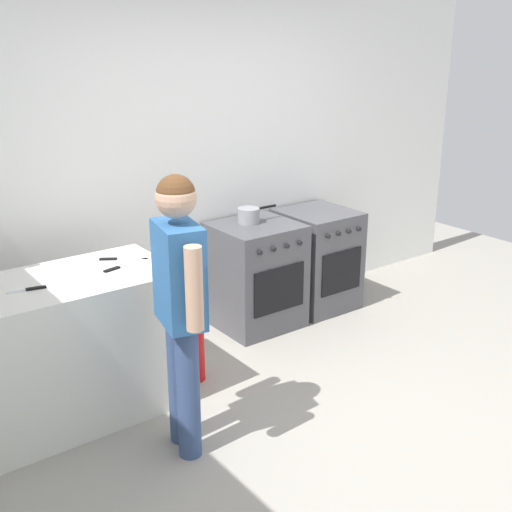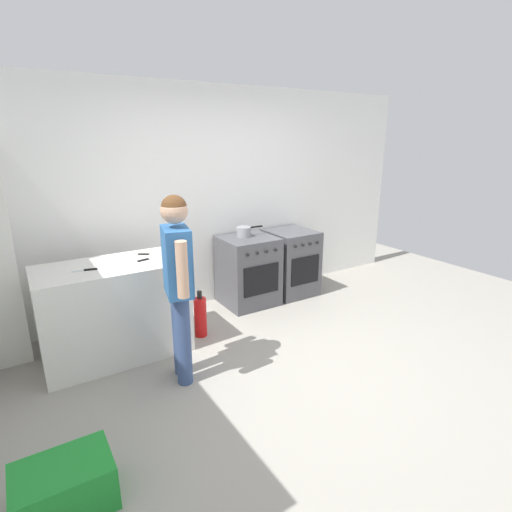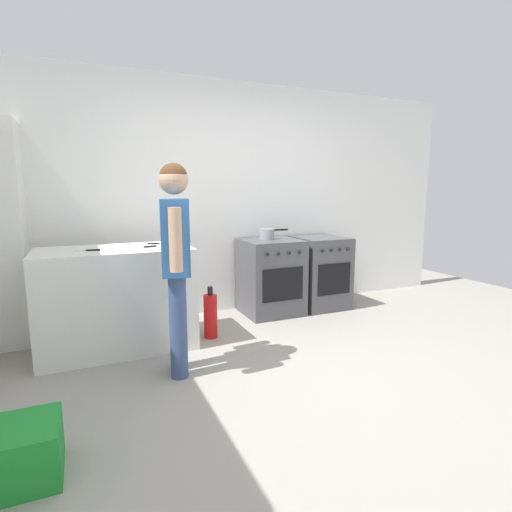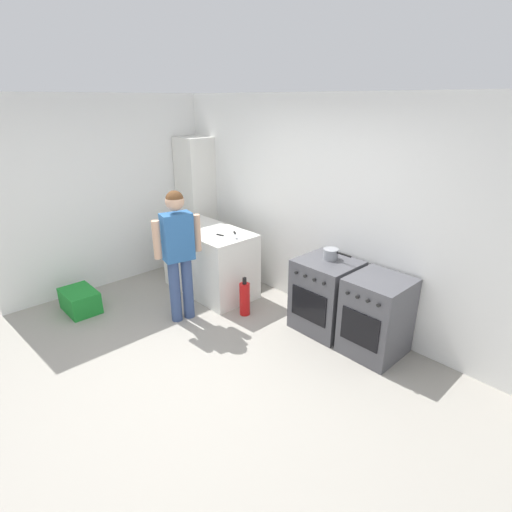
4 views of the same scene
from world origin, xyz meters
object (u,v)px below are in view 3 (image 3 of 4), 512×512
(knife_paring, at_px, (89,250))
(fire_extinguisher, at_px, (211,316))
(person, at_px, (176,252))
(oven_left, at_px, (271,277))
(knife_chef, at_px, (162,244))
(knife_carving, at_px, (160,246))
(oven_right, at_px, (320,272))
(pot, at_px, (267,234))
(recycling_crate_lower, at_px, (2,457))

(knife_paring, height_order, fire_extinguisher, knife_paring)
(person, distance_m, fire_extinguisher, 1.06)
(oven_left, distance_m, person, 1.79)
(knife_paring, height_order, knife_chef, same)
(knife_carving, bearing_deg, knife_chef, 71.08)
(oven_right, relative_size, person, 0.53)
(oven_right, distance_m, pot, 0.83)
(oven_left, xyz_separation_m, person, (-1.32, -1.10, 0.52))
(knife_carving, height_order, person, person)
(knife_chef, bearing_deg, knife_carving, -108.92)
(knife_chef, bearing_deg, oven_left, 12.29)
(oven_right, bearing_deg, person, -150.92)
(knife_paring, relative_size, person, 0.13)
(oven_left, xyz_separation_m, knife_paring, (-1.90, -0.44, 0.48))
(pot, height_order, knife_paring, pot)
(oven_left, bearing_deg, knife_chef, -167.71)
(oven_left, xyz_separation_m, oven_right, (0.66, -0.00, -0.00))
(oven_right, bearing_deg, recycling_crate_lower, -147.22)
(knife_chef, xyz_separation_m, knife_carving, (-0.04, -0.12, -0.00))
(knife_carving, distance_m, fire_extinguisher, 0.82)
(oven_right, relative_size, knife_chef, 3.06)
(knife_paring, height_order, person, person)
(pot, relative_size, knife_paring, 1.66)
(oven_right, height_order, knife_paring, knife_paring)
(fire_extinguisher, height_order, recycling_crate_lower, fire_extinguisher)
(oven_left, relative_size, knife_paring, 4.03)
(knife_paring, xyz_separation_m, knife_carving, (0.60, 0.04, -0.00))
(person, bearing_deg, oven_right, 29.08)
(knife_paring, bearing_deg, oven_left, 13.09)
(knife_carving, bearing_deg, recycling_crate_lower, -124.45)
(pot, bearing_deg, fire_extinguisher, -147.52)
(oven_left, relative_size, person, 0.53)
(oven_right, height_order, fire_extinguisher, oven_right)
(oven_left, xyz_separation_m, knife_chef, (-1.26, -0.27, 0.48))
(person, height_order, recycling_crate_lower, person)
(oven_left, relative_size, recycling_crate_lower, 1.63)
(oven_left, height_order, recycling_crate_lower, oven_left)
(oven_right, bearing_deg, knife_chef, -171.85)
(pot, relative_size, person, 0.22)
(knife_paring, distance_m, person, 0.88)
(oven_right, distance_m, person, 2.32)
(knife_chef, relative_size, knife_carving, 0.84)
(knife_carving, relative_size, person, 0.21)
(pot, relative_size, knife_carving, 1.07)
(recycling_crate_lower, bearing_deg, oven_right, 32.78)
(oven_left, bearing_deg, knife_paring, -166.91)
(knife_chef, height_order, person, person)
(pot, bearing_deg, knife_paring, -164.94)
(oven_right, relative_size, pot, 2.42)
(recycling_crate_lower, bearing_deg, oven_left, 39.44)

